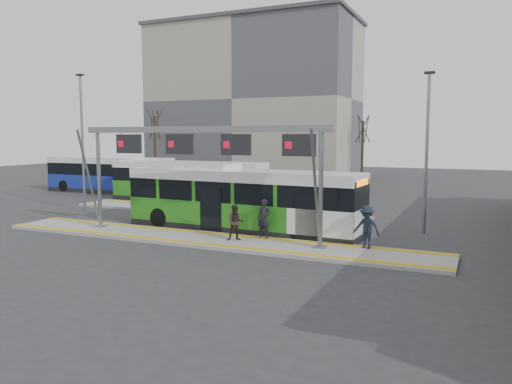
# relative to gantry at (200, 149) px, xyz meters

# --- Properties ---
(ground) EXTENTS (120.00, 120.00, 0.00)m
(ground) POSITION_rel_gantry_xyz_m (0.35, -0.25, -4.30)
(ground) COLOR #2D2D30
(ground) RESTS_ON ground
(platform_main) EXTENTS (22.00, 3.00, 0.15)m
(platform_main) POSITION_rel_gantry_xyz_m (0.35, -0.25, -4.22)
(platform_main) COLOR gray
(platform_main) RESTS_ON ground
(platform_second) EXTENTS (20.00, 3.00, 0.15)m
(platform_second) POSITION_rel_gantry_xyz_m (-3.65, 7.75, -4.22)
(platform_second) COLOR gray
(platform_second) RESTS_ON ground
(tactile_main) EXTENTS (22.00, 2.65, 0.02)m
(tactile_main) POSITION_rel_gantry_xyz_m (0.35, -0.25, -4.14)
(tactile_main) COLOR gold
(tactile_main) RESTS_ON platform_main
(tactile_second) EXTENTS (20.00, 0.35, 0.02)m
(tactile_second) POSITION_rel_gantry_xyz_m (-3.65, 8.90, -4.14)
(tactile_second) COLOR gold
(tactile_second) RESTS_ON platform_second
(gantry) EXTENTS (13.00, 1.68, 5.20)m
(gantry) POSITION_rel_gantry_xyz_m (0.00, 0.00, 0.00)
(gantry) COLOR slate
(gantry) RESTS_ON platform_main
(apartment_block) EXTENTS (24.50, 12.50, 18.40)m
(apartment_block) POSITION_rel_gantry_xyz_m (-13.65, 35.75, 4.91)
(apartment_block) COLOR gray
(apartment_block) RESTS_ON ground
(hero_bus) EXTENTS (12.72, 3.36, 3.46)m
(hero_bus) POSITION_rel_gantry_xyz_m (0.75, 2.79, -2.71)
(hero_bus) COLOR black
(hero_bus) RESTS_ON ground
(bg_bus_green) EXTENTS (12.05, 2.83, 3.00)m
(bg_bus_green) POSITION_rel_gantry_xyz_m (-7.96, 11.56, -2.82)
(bg_bus_green) COLOR black
(bg_bus_green) RESTS_ON ground
(bg_bus_blue) EXTENTS (11.76, 2.78, 3.06)m
(bg_bus_blue) POSITION_rel_gantry_xyz_m (-17.46, 13.93, -2.79)
(bg_bus_blue) COLOR black
(bg_bus_blue) RESTS_ON ground
(passenger_a) EXTENTS (0.70, 0.49, 1.83)m
(passenger_a) POSITION_rel_gantry_xyz_m (2.89, 0.85, -3.24)
(passenger_a) COLOR black
(passenger_a) RESTS_ON platform_main
(passenger_b) EXTENTS (1.00, 0.95, 1.64)m
(passenger_b) POSITION_rel_gantry_xyz_m (1.89, -0.09, -3.33)
(passenger_b) COLOR #2C211D
(passenger_b) RESTS_ON platform_main
(passenger_c) EXTENTS (1.28, 0.89, 1.82)m
(passenger_c) POSITION_rel_gantry_xyz_m (7.68, 0.74, -3.24)
(passenger_c) COLOR black
(passenger_c) RESTS_ON platform_main
(tree_left) EXTENTS (1.40, 1.40, 7.88)m
(tree_left) POSITION_rel_gantry_xyz_m (-5.98, 32.67, 1.67)
(tree_left) COLOR #382B21
(tree_left) RESTS_ON ground
(tree_mid) EXTENTS (1.40, 1.40, 7.42)m
(tree_mid) POSITION_rel_gantry_xyz_m (-0.03, 34.49, 1.33)
(tree_mid) COLOR #382B21
(tree_mid) RESTS_ON ground
(tree_far) EXTENTS (1.40, 1.40, 8.08)m
(tree_far) POSITION_rel_gantry_xyz_m (-22.14, 27.09, 1.83)
(tree_far) COLOR #382B21
(tree_far) RESTS_ON ground
(lamp_west) EXTENTS (0.50, 0.25, 8.80)m
(lamp_west) POSITION_rel_gantry_xyz_m (-11.48, 4.56, 0.34)
(lamp_west) COLOR slate
(lamp_west) RESTS_ON ground
(lamp_east) EXTENTS (0.50, 0.25, 8.02)m
(lamp_east) POSITION_rel_gantry_xyz_m (9.47, 5.90, -0.05)
(lamp_east) COLOR slate
(lamp_east) RESTS_ON ground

